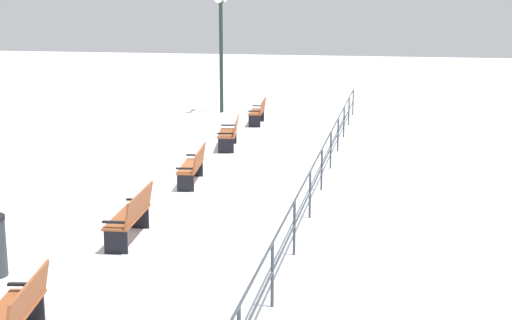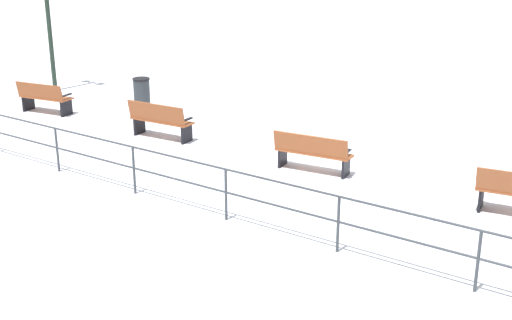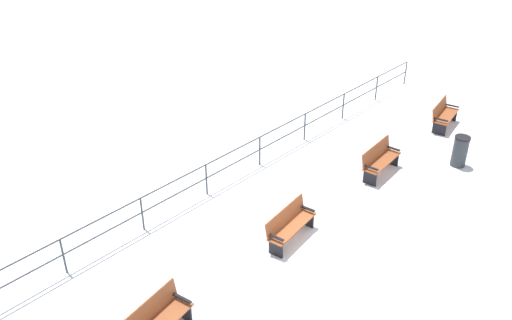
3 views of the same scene
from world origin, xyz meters
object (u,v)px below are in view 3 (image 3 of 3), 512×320
trash_bin (460,151)px  bench_fourth (380,159)px  bench_fifth (444,115)px  bench_third (290,224)px

trash_bin → bench_fourth: bearing=-126.9°
bench_fourth → bench_fifth: 4.31m
bench_third → trash_bin: trash_bin is taller
bench_fourth → trash_bin: 2.63m
bench_fifth → trash_bin: bearing=-63.8°
bench_third → bench_fourth: 4.32m
bench_third → trash_bin: (1.54, 6.43, 0.04)m
bench_fourth → trash_bin: bearing=48.7°
trash_bin → bench_third: bearing=-103.5°
bench_fifth → trash_bin: 2.73m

